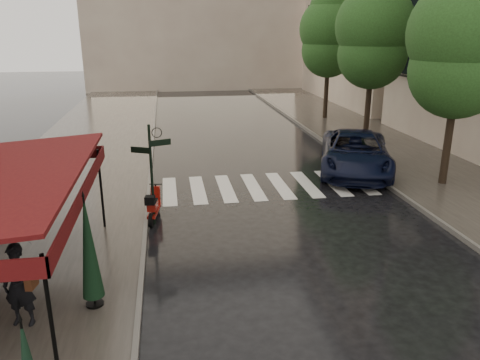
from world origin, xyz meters
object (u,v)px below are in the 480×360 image
object	(u,v)px
scooter	(153,206)
parasol_front	(89,247)
parked_car	(355,153)
pedestrian_with_umbrella	(13,248)

from	to	relation	value
scooter	parasol_front	size ratio (longest dim) A/B	0.61
parked_car	parasol_front	distance (m)	12.87
scooter	parasol_front	bearing A→B (deg)	-94.62
scooter	parked_car	size ratio (longest dim) A/B	0.26
scooter	pedestrian_with_umbrella	bearing A→B (deg)	-105.97
scooter	parasol_front	world-z (taller)	parasol_front
scooter	parked_car	xyz separation A→B (m)	(8.21, 4.02, 0.35)
pedestrian_with_umbrella	scooter	world-z (taller)	pedestrian_with_umbrella
parasol_front	scooter	bearing A→B (deg)	76.33
parked_car	parasol_front	world-z (taller)	parasol_front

